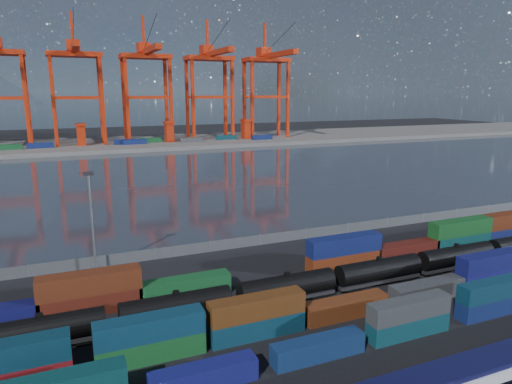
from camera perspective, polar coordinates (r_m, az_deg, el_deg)
name	(u,v)px	position (r m, az deg, el deg)	size (l,w,h in m)	color
ground	(341,307)	(65.26, 10.57, -13.93)	(700.00, 700.00, 0.00)	black
harbor_water	(172,177)	(159.55, -10.50, 1.84)	(700.00, 700.00, 0.00)	#282F3A
far_quay	(130,143)	(262.01, -15.52, 5.90)	(700.00, 70.00, 2.00)	#514F4C
distant_mountains	(87,31)	(1662.31, -20.40, 18.30)	(2470.00, 1100.00, 520.00)	#1E2630
container_row_south	(240,360)	(49.56, -1.98, -20.29)	(138.60, 2.21, 4.71)	#434548
container_row_mid	(289,314)	(58.16, 4.11, -14.98)	(128.40, 2.40, 5.12)	navy
container_row_north	(355,254)	(78.49, 12.33, -7.62)	(142.03, 2.66, 5.68)	navy
tanker_string	(335,279)	(68.25, 9.81, -10.63)	(122.96, 3.11, 4.44)	black
waterfront_fence	(260,240)	(87.75, 0.51, -6.01)	(160.12, 0.12, 2.20)	#595B5E
yard_light_mast	(92,217)	(77.00, -19.85, -2.96)	(1.60, 0.40, 16.60)	slate
gantry_cranes	(112,66)	(253.26, -17.59, 14.76)	(201.07, 50.05, 67.77)	red
quay_containers	(111,143)	(246.21, -17.64, 5.91)	(172.58, 10.99, 2.60)	navy
straddle_carriers	(127,132)	(251.18, -15.87, 7.18)	(140.00, 7.00, 11.10)	red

